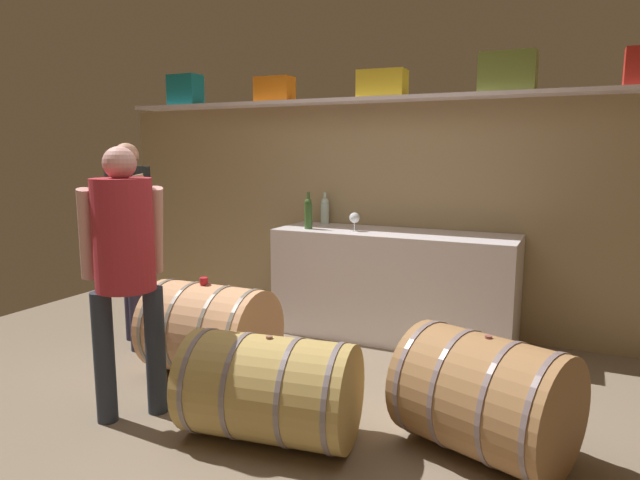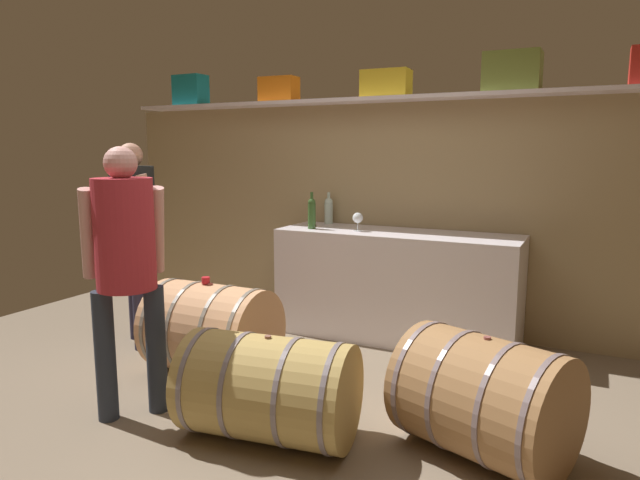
{
  "view_description": "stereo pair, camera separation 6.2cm",
  "coord_description": "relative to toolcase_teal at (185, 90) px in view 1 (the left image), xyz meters",
  "views": [
    {
      "loc": [
        1.58,
        -2.59,
        1.56
      ],
      "look_at": [
        0.2,
        0.34,
        1.04
      ],
      "focal_mm": 31.41,
      "sensor_mm": 36.0,
      "label": 1
    },
    {
      "loc": [
        1.64,
        -2.56,
        1.56
      ],
      "look_at": [
        0.2,
        0.34,
        1.04
      ],
      "focal_mm": 31.41,
      "sensor_mm": 36.0,
      "label": 2
    }
  ],
  "objects": [
    {
      "name": "ground_plane",
      "position": [
        2.05,
        -1.46,
        -2.15
      ],
      "size": [
        6.68,
        7.49,
        0.02
      ],
      "primitive_type": "cube",
      "color": "#7A6A56"
    },
    {
      "name": "back_wall_panel",
      "position": [
        2.05,
        0.15,
        -1.16
      ],
      "size": [
        5.48,
        0.1,
        1.96
      ],
      "primitive_type": "cube",
      "color": "#9E875E",
      "rests_on": "ground"
    },
    {
      "name": "high_shelf_board",
      "position": [
        2.05,
        0.0,
        -0.17
      ],
      "size": [
        5.05,
        0.4,
        0.03
      ],
      "primitive_type": "cube",
      "color": "silver",
      "rests_on": "back_wall_panel"
    },
    {
      "name": "toolcase_teal",
      "position": [
        0.0,
        0.0,
        0.0
      ],
      "size": [
        0.32,
        0.2,
        0.3
      ],
      "primitive_type": "cube",
      "rotation": [
        0.0,
        0.0,
        -0.02
      ],
      "color": "#157F87",
      "rests_on": "high_shelf_board"
    },
    {
      "name": "toolcase_orange",
      "position": [
        1.01,
        0.0,
        -0.04
      ],
      "size": [
        0.35,
        0.2,
        0.23
      ],
      "primitive_type": "cube",
      "rotation": [
        0.0,
        0.0,
        0.03
      ],
      "color": "orange",
      "rests_on": "high_shelf_board"
    },
    {
      "name": "toolcase_yellow",
      "position": [
        2.05,
        0.0,
        -0.04
      ],
      "size": [
        0.4,
        0.23,
        0.23
      ],
      "primitive_type": "cube",
      "rotation": [
        0.0,
        0.0,
        0.03
      ],
      "color": "yellow",
      "rests_on": "high_shelf_board"
    },
    {
      "name": "toolcase_olive",
      "position": [
        3.05,
        0.0,
        -0.0
      ],
      "size": [
        0.41,
        0.27,
        0.3
      ],
      "primitive_type": "cube",
      "rotation": [
        0.0,
        0.0,
        -0.01
      ],
      "color": "olive",
      "rests_on": "high_shelf_board"
    },
    {
      "name": "work_cabinet",
      "position": [
        2.25,
        -0.22,
        -1.69
      ],
      "size": [
        1.98,
        0.62,
        0.9
      ],
      "primitive_type": "cube",
      "color": "white",
      "rests_on": "ground"
    },
    {
      "name": "wine_bottle_green",
      "position": [
        1.53,
        -0.35,
        -1.11
      ],
      "size": [
        0.07,
        0.07,
        0.31
      ],
      "color": "#355929",
      "rests_on": "work_cabinet"
    },
    {
      "name": "wine_bottle_clear",
      "position": [
        1.51,
        0.02,
        -1.12
      ],
      "size": [
        0.08,
        0.08,
        0.29
      ],
      "color": "#B3C8B8",
      "rests_on": "work_cabinet"
    },
    {
      "name": "wine_glass",
      "position": [
        1.93,
        -0.3,
        -1.14
      ],
      "size": [
        0.09,
        0.09,
        0.15
      ],
      "color": "white",
      "rests_on": "work_cabinet"
    },
    {
      "name": "wine_barrel_near",
      "position": [
        1.34,
        -1.52,
        -1.82
      ],
      "size": [
        0.83,
        0.65,
        0.65
      ],
      "rotation": [
        0.0,
        0.0,
        0.0
      ],
      "color": "tan",
      "rests_on": "ground"
    },
    {
      "name": "wine_barrel_far",
      "position": [
        3.25,
        -1.78,
        -1.83
      ],
      "size": [
        0.97,
        0.86,
        0.64
      ],
      "rotation": [
        0.0,
        0.0,
        -0.35
      ],
      "color": "#9E7145",
      "rests_on": "ground"
    },
    {
      "name": "wine_barrel_flank",
      "position": [
        2.17,
        -2.11,
        -1.86
      ],
      "size": [
        0.98,
        0.68,
        0.58
      ],
      "rotation": [
        0.0,
        0.0,
        0.13
      ],
      "color": "tan",
      "rests_on": "ground"
    },
    {
      "name": "tasting_cup",
      "position": [
        1.3,
        -1.52,
        -1.47
      ],
      "size": [
        0.06,
        0.06,
        0.04
      ],
      "primitive_type": "cylinder",
      "color": "red",
      "rests_on": "wine_barrel_near"
    },
    {
      "name": "winemaker_pouring",
      "position": [
        1.3,
        -2.23,
        -1.17
      ],
      "size": [
        0.47,
        0.49,
        1.58
      ],
      "rotation": [
        0.0,
        0.0,
        0.86
      ],
      "color": "#272E3C",
      "rests_on": "ground"
    },
    {
      "name": "visitor_tasting",
      "position": [
        0.42,
        -1.27,
        -1.15
      ],
      "size": [
        0.48,
        0.46,
        1.62
      ],
      "rotation": [
        0.0,
        0.0,
        -0.68
      ],
      "color": "#29273E",
      "rests_on": "ground"
    }
  ]
}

